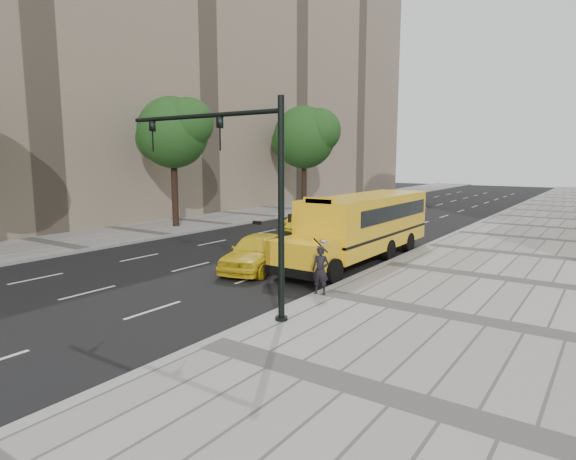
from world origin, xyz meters
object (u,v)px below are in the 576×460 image
Objects in this scene: tree_b at (174,132)px; traffic_signal at (242,180)px; tree_c at (305,137)px; taxi_near at (257,252)px; pedestrian at (320,270)px; school_bus at (364,222)px; taxi_far at (318,219)px.

tree_b reaches higher than traffic_signal.
tree_b is at bearing -90.07° from tree_c.
pedestrian is (4.38, -2.09, 0.19)m from taxi_near.
tree_c is 30.31m from pedestrian.
taxi_near is 6.90m from traffic_signal.
school_bus is 1.81× the size of traffic_signal.
pedestrian is (16.56, -8.67, -5.48)m from tree_b.
traffic_signal is (15.58, -27.66, -2.61)m from tree_c.
traffic_signal is at bearing -62.46° from taxi_far.
taxi_near is 2.80× the size of pedestrian.
pedestrian is at bearing -27.64° from tree_b.
school_bus is at bearing 94.10° from traffic_signal.
tree_b is 16.08m from tree_c.
tree_c reaches higher than tree_b.
traffic_signal reaches higher than school_bus.
school_bus is 6.98× the size of pedestrian.
traffic_signal is (-0.96, -2.91, 3.11)m from pedestrian.
pedestrian is at bearing -54.60° from taxi_far.
tree_b reaches higher than taxi_near.
tree_b is 0.76× the size of school_bus.
tree_b is 19.48m from pedestrian.
tree_c is 1.90× the size of taxi_far.
tree_b is 0.92× the size of tree_c.
taxi_far is at bearing -53.96° from tree_c.
tree_c is at bearing 89.93° from tree_b.
taxi_near is 0.73× the size of traffic_signal.
tree_c is 15.96m from taxi_far.
tree_b is 19.58m from traffic_signal.
school_bus reaches higher than pedestrian.
tree_c reaches higher than taxi_far.
taxi_far is 3.03× the size of pedestrian.
traffic_signal is (6.85, -15.66, 3.27)m from taxi_far.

